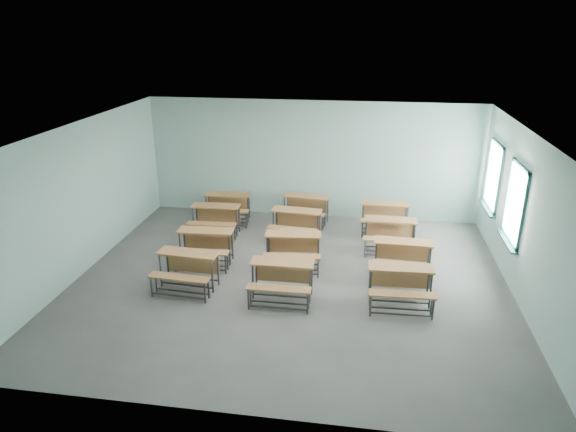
% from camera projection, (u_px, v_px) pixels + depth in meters
% --- Properties ---
extents(room, '(9.04, 8.04, 3.24)m').
position_uv_depth(room, '(295.00, 209.00, 10.28)').
color(room, slate).
rests_on(room, ground).
extents(desk_unit_r0c0, '(1.29, 0.91, 0.77)m').
position_uv_depth(desk_unit_r0c0, '(187.00, 266.00, 10.35)').
color(desk_unit_r0c0, '#A1683A').
rests_on(desk_unit_r0c0, ground).
extents(desk_unit_r0c1, '(1.23, 0.83, 0.77)m').
position_uv_depth(desk_unit_r0c1, '(282.00, 276.00, 9.94)').
color(desk_unit_r0c1, '#A1683A').
rests_on(desk_unit_r0c1, ground).
extents(desk_unit_r0c2, '(1.25, 0.86, 0.77)m').
position_uv_depth(desk_unit_r0c2, '(401.00, 281.00, 9.73)').
color(desk_unit_r0c2, '#A1683A').
rests_on(desk_unit_r0c2, ground).
extents(desk_unit_r1c0, '(1.26, 0.88, 0.77)m').
position_uv_depth(desk_unit_r1c0, '(205.00, 242.00, 11.45)').
color(desk_unit_r1c0, '#A1683A').
rests_on(desk_unit_r1c0, ground).
extents(desk_unit_r1c1, '(1.29, 0.93, 0.77)m').
position_uv_depth(desk_unit_r1c1, '(293.00, 246.00, 11.26)').
color(desk_unit_r1c1, '#A1683A').
rests_on(desk_unit_r1c1, ground).
extents(desk_unit_r1c2, '(1.26, 0.87, 0.77)m').
position_uv_depth(desk_unit_r1c2, '(403.00, 254.00, 10.87)').
color(desk_unit_r1c2, '#A1683A').
rests_on(desk_unit_r1c2, ground).
extents(desk_unit_r2c0, '(1.25, 0.87, 0.77)m').
position_uv_depth(desk_unit_r2c0, '(215.00, 216.00, 12.98)').
color(desk_unit_r2c0, '#A1683A').
rests_on(desk_unit_r2c0, ground).
extents(desk_unit_r2c1, '(1.29, 0.93, 0.77)m').
position_uv_depth(desk_unit_r2c1, '(296.00, 221.00, 12.67)').
color(desk_unit_r2c1, '#A1683A').
rests_on(desk_unit_r2c1, ground).
extents(desk_unit_r2c2, '(1.23, 0.83, 0.77)m').
position_uv_depth(desk_unit_r2c2, '(390.00, 231.00, 12.07)').
color(desk_unit_r2c2, '#A1683A').
rests_on(desk_unit_r2c2, ground).
extents(desk_unit_r3c0, '(1.32, 0.96, 0.77)m').
position_uv_depth(desk_unit_r3c0, '(227.00, 204.00, 13.85)').
color(desk_unit_r3c0, '#A1683A').
rests_on(desk_unit_r3c0, ground).
extents(desk_unit_r3c1, '(1.32, 0.98, 0.77)m').
position_uv_depth(desk_unit_r3c1, '(305.00, 206.00, 13.70)').
color(desk_unit_r3c1, '#A1683A').
rests_on(desk_unit_r3c1, ground).
extents(desk_unit_r3c2, '(1.24, 0.84, 0.77)m').
position_uv_depth(desk_unit_r3c2, '(385.00, 213.00, 13.15)').
color(desk_unit_r3c2, '#A1683A').
rests_on(desk_unit_r3c2, ground).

